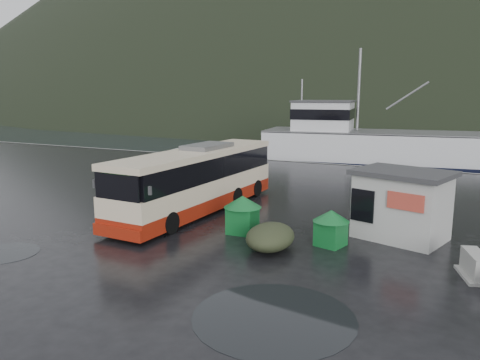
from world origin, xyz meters
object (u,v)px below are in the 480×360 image
at_px(white_van, 172,199).
at_px(dome_tent, 270,249).
at_px(ticket_kiosk, 399,238).
at_px(jersey_barrier_a, 474,277).
at_px(coach_bus, 198,211).
at_px(fishing_trawler, 391,154).
at_px(waste_bin_right, 330,245).
at_px(waste_bin_left, 243,233).

distance_m(white_van, dome_tent, 9.66).
height_order(ticket_kiosk, jersey_barrier_a, ticket_kiosk).
bearing_deg(coach_bus, dome_tent, -32.78).
relative_size(coach_bus, jersey_barrier_a, 7.17).
distance_m(coach_bus, fishing_trawler, 27.25).
relative_size(dome_tent, ticket_kiosk, 0.69).
bearing_deg(white_van, jersey_barrier_a, -27.06).
xyz_separation_m(ticket_kiosk, fishing_trawler, (-4.18, 26.97, 0.00)).
relative_size(coach_bus, white_van, 1.92).
bearing_deg(waste_bin_right, dome_tent, -143.48).
bearing_deg(waste_bin_right, ticket_kiosk, 42.78).
bearing_deg(white_van, fishing_trawler, 63.84).
bearing_deg(jersey_barrier_a, waste_bin_left, 172.67).
height_order(coach_bus, dome_tent, coach_bus).
height_order(dome_tent, jersey_barrier_a, dome_tent).
xyz_separation_m(waste_bin_left, jersey_barrier_a, (8.75, -1.13, 0.00)).
bearing_deg(waste_bin_left, fishing_trawler, 86.29).
xyz_separation_m(waste_bin_left, dome_tent, (1.85, -1.45, 0.00)).
xyz_separation_m(waste_bin_right, fishing_trawler, (-1.88, 29.09, 0.00)).
bearing_deg(coach_bus, jersey_barrier_a, -13.45).
relative_size(dome_tent, jersey_barrier_a, 1.53).
xyz_separation_m(white_van, jersey_barrier_a, (14.93, -5.05, 0.00)).
bearing_deg(waste_bin_left, waste_bin_right, -0.45).
height_order(waste_bin_left, jersey_barrier_a, waste_bin_left).
height_order(coach_bus, jersey_barrier_a, coach_bus).
height_order(waste_bin_right, dome_tent, waste_bin_right).
distance_m(dome_tent, fishing_trawler, 30.51).
relative_size(coach_bus, waste_bin_left, 7.28).
height_order(waste_bin_right, ticket_kiosk, ticket_kiosk).
xyz_separation_m(coach_bus, dome_tent, (5.42, -3.82, 0.00)).
distance_m(ticket_kiosk, fishing_trawler, 27.29).
bearing_deg(waste_bin_right, fishing_trawler, 93.71).
bearing_deg(waste_bin_left, dome_tent, -38.24).
xyz_separation_m(coach_bus, jersey_barrier_a, (12.33, -3.49, 0.00)).
bearing_deg(dome_tent, white_van, 146.16).
bearing_deg(jersey_barrier_a, coach_bus, 164.21).
bearing_deg(waste_bin_left, jersey_barrier_a, -7.33).
relative_size(white_van, jersey_barrier_a, 3.73).
bearing_deg(ticket_kiosk, waste_bin_right, -120.60).
bearing_deg(jersey_barrier_a, fishing_trawler, 102.82).
distance_m(white_van, jersey_barrier_a, 15.76).
bearing_deg(fishing_trawler, dome_tent, -97.21).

